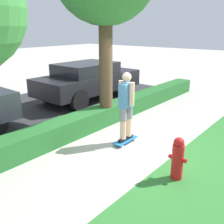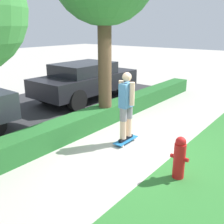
# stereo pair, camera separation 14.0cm
# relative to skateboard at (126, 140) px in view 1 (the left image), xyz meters

# --- Properties ---
(ground_plane) EXTENTS (60.00, 60.00, 0.00)m
(ground_plane) POSITION_rel_skateboard_xyz_m (-0.18, -0.25, -0.07)
(ground_plane) COLOR #ADA89E
(street_asphalt) EXTENTS (12.89, 5.00, 0.01)m
(street_asphalt) POSITION_rel_skateboard_xyz_m (-0.18, 3.95, -0.06)
(street_asphalt) COLOR #2D2D30
(street_asphalt) RESTS_ON ground_plane
(hedge_row) EXTENTS (12.89, 0.60, 0.52)m
(hedge_row) POSITION_rel_skateboard_xyz_m (-0.18, 1.35, 0.19)
(hedge_row) COLOR #236028
(hedge_row) RESTS_ON ground_plane
(skateboard) EXTENTS (0.75, 0.24, 0.08)m
(skateboard) POSITION_rel_skateboard_xyz_m (0.00, 0.00, 0.00)
(skateboard) COLOR #1E6BAD
(skateboard) RESTS_ON ground_plane
(skater_person) EXTENTS (0.50, 0.43, 1.68)m
(skater_person) POSITION_rel_skateboard_xyz_m (0.00, 0.00, 0.91)
(skater_person) COLOR black
(skater_person) RESTS_ON skateboard
(parked_car_middle) EXTENTS (4.40, 1.90, 1.45)m
(parked_car_middle) POSITION_rel_skateboard_xyz_m (2.44, 3.63, 0.73)
(parked_car_middle) COLOR black
(parked_car_middle) RESTS_ON ground_plane
(fire_hydrant) EXTENTS (0.22, 0.35, 0.84)m
(fire_hydrant) POSITION_rel_skateboard_xyz_m (-0.70, -1.71, 0.36)
(fire_hydrant) COLOR red
(fire_hydrant) RESTS_ON ground_plane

